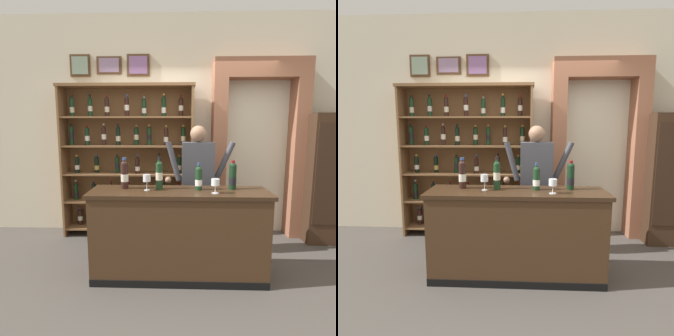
# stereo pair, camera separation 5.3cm
# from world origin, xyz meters

# --- Properties ---
(ground_plane) EXTENTS (14.00, 14.00, 0.02)m
(ground_plane) POSITION_xyz_m (0.00, 0.00, -0.01)
(ground_plane) COLOR #47423D
(back_wall) EXTENTS (12.00, 0.19, 3.24)m
(back_wall) POSITION_xyz_m (-0.00, 1.46, 1.62)
(back_wall) COLOR beige
(back_wall) RESTS_ON ground
(wine_shelf) EXTENTS (1.94, 0.35, 2.21)m
(wine_shelf) POSITION_xyz_m (-0.84, 1.21, 1.16)
(wine_shelf) COLOR brown
(wine_shelf) RESTS_ON ground
(archway_doorway) EXTENTS (1.34, 0.45, 2.56)m
(archway_doorway) POSITION_xyz_m (1.07, 1.32, 1.41)
(archway_doorway) COLOR #935B42
(archway_doorway) RESTS_ON ground
(side_cabinet) EXTENTS (0.76, 0.44, 1.80)m
(side_cabinet) POSITION_xyz_m (2.08, 1.04, 0.90)
(side_cabinet) COLOR #382316
(side_cabinet) RESTS_ON ground
(tasting_counter) EXTENTS (1.88, 0.53, 0.96)m
(tasting_counter) POSITION_xyz_m (-0.08, -0.00, 0.48)
(tasting_counter) COLOR #422B19
(tasting_counter) RESTS_ON ground
(shopkeeper) EXTENTS (0.87, 0.22, 1.64)m
(shopkeeper) POSITION_xyz_m (0.15, 0.56, 1.01)
(shopkeeper) COLOR #2D3347
(shopkeeper) RESTS_ON ground
(tasting_bottle_prosecco) EXTENTS (0.08, 0.08, 0.34)m
(tasting_bottle_prosecco) POSITION_xyz_m (-0.67, 0.08, 1.12)
(tasting_bottle_prosecco) COLOR black
(tasting_bottle_prosecco) RESTS_ON tasting_counter
(tasting_bottle_super_tuscan) EXTENTS (0.07, 0.07, 0.35)m
(tasting_bottle_super_tuscan) POSITION_xyz_m (-0.30, 0.07, 1.12)
(tasting_bottle_super_tuscan) COLOR #19381E
(tasting_bottle_super_tuscan) RESTS_ON tasting_counter
(tasting_bottle_rosso) EXTENTS (0.08, 0.08, 0.29)m
(tasting_bottle_rosso) POSITION_xyz_m (0.12, 0.05, 1.09)
(tasting_bottle_rosso) COLOR #19381E
(tasting_bottle_rosso) RESTS_ON tasting_counter
(tasting_bottle_bianco) EXTENTS (0.08, 0.08, 0.31)m
(tasting_bottle_bianco) POSITION_xyz_m (0.49, 0.09, 1.11)
(tasting_bottle_bianco) COLOR black
(tasting_bottle_bianco) RESTS_ON tasting_counter
(wine_glass_left) EXTENTS (0.08, 0.08, 0.15)m
(wine_glass_left) POSITION_xyz_m (0.28, -0.11, 1.07)
(wine_glass_left) COLOR silver
(wine_glass_left) RESTS_ON tasting_counter
(wine_glass_right) EXTENTS (0.08, 0.08, 0.17)m
(wine_glass_right) POSITION_xyz_m (-0.42, -0.00, 1.08)
(wine_glass_right) COLOR silver
(wine_glass_right) RESTS_ON tasting_counter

